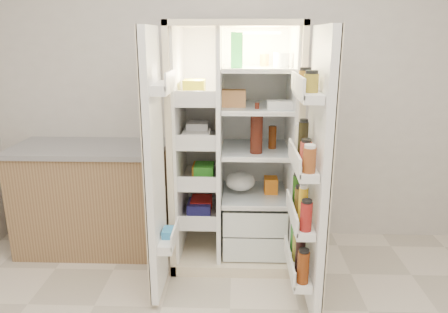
{
  "coord_description": "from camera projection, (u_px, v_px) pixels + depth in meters",
  "views": [
    {
      "loc": [
        0.04,
        -1.48,
        1.7
      ],
      "look_at": [
        -0.05,
        1.25,
        0.92
      ],
      "focal_mm": 34.0,
      "sensor_mm": 36.0,
      "label": 1
    }
  ],
  "objects": [
    {
      "name": "freezer_door",
      "position": [
        155.0,
        169.0,
        2.67
      ],
      "size": [
        0.15,
        0.4,
        1.72
      ],
      "color": "white",
      "rests_on": "floor"
    },
    {
      "name": "refrigerator",
      "position": [
        237.0,
        164.0,
        3.27
      ],
      "size": [
        0.92,
        0.7,
        1.8
      ],
      "color": "beige",
      "rests_on": "floor"
    },
    {
      "name": "fridge_door",
      "position": [
        314.0,
        178.0,
        2.55
      ],
      "size": [
        0.17,
        0.58,
        1.72
      ],
      "color": "white",
      "rests_on": "floor"
    },
    {
      "name": "kitchen_counter",
      "position": [
        94.0,
        197.0,
        3.46
      ],
      "size": [
        1.2,
        0.64,
        0.87
      ],
      "color": "olive",
      "rests_on": "floor"
    },
    {
      "name": "wall_back",
      "position": [
        233.0,
        81.0,
        3.44
      ],
      "size": [
        4.0,
        0.02,
        2.7
      ],
      "primitive_type": "cube",
      "color": "silver",
      "rests_on": "floor"
    }
  ]
}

